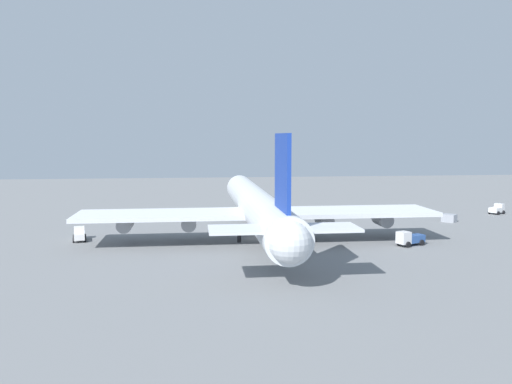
{
  "coord_description": "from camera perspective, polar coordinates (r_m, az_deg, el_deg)",
  "views": [
    {
      "loc": [
        -92.48,
        11.04,
        18.0
      ],
      "look_at": [
        0.0,
        0.0,
        8.29
      ],
      "focal_mm": 37.33,
      "sensor_mm": 36.0,
      "label": 1
    }
  ],
  "objects": [
    {
      "name": "cargo_airplane",
      "position": [
        93.41,
        0.04,
        -1.56
      ],
      "size": [
        71.35,
        60.83,
        18.42
      ],
      "color": "silver",
      "rests_on": "ground_plane"
    },
    {
      "name": "fuel_truck",
      "position": [
        136.52,
        24.43,
        -1.68
      ],
      "size": [
        3.71,
        4.2,
        2.36
      ],
      "color": "silver",
      "rests_on": "ground_plane"
    },
    {
      "name": "catering_truck",
      "position": [
        97.75,
        -18.4,
        -4.34
      ],
      "size": [
        5.03,
        2.93,
        2.22
      ],
      "color": "white",
      "rests_on": "ground_plane"
    },
    {
      "name": "cargo_container_aft",
      "position": [
        119.93,
        20.0,
        -2.64
      ],
      "size": [
        3.44,
        3.41,
        1.66
      ],
      "color": "#999EA8",
      "rests_on": "ground_plane"
    },
    {
      "name": "ground_plane",
      "position": [
        94.86,
        -0.0,
        -4.99
      ],
      "size": [
        285.4,
        285.4,
        0.0
      ],
      "primitive_type": "plane",
      "color": "slate"
    },
    {
      "name": "cargo_loader",
      "position": [
        91.88,
        16.12,
        -4.8
      ],
      "size": [
        3.76,
        5.38,
        2.48
      ],
      "color": "silver",
      "rests_on": "ground_plane"
    },
    {
      "name": "safety_cone_nose",
      "position": [
        126.04,
        -3.52,
        -2.13
      ],
      "size": [
        0.44,
        0.44,
        0.62
      ],
      "primitive_type": "cone",
      "color": "orange",
      "rests_on": "ground_plane"
    }
  ]
}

